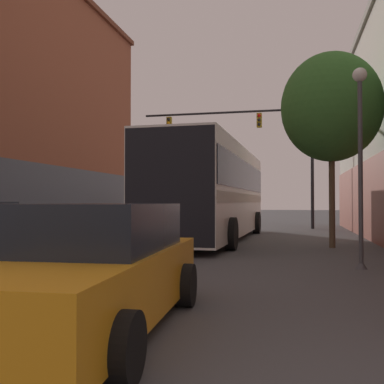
{
  "coord_description": "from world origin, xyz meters",
  "views": [
    {
      "loc": [
        4.67,
        -1.31,
        1.47
      ],
      "look_at": [
        1.2,
        13.92,
        1.81
      ],
      "focal_mm": 42.0,
      "sensor_mm": 36.0,
      "label": 1
    }
  ],
  "objects_px": {
    "hatchback_foreground": "(94,270)",
    "traffic_signal_gantry": "(259,138)",
    "street_lamp": "(360,152)",
    "street_tree_near": "(331,107)",
    "parked_car_left_mid": "(141,216)",
    "parked_car_left_far": "(174,213)",
    "bus": "(213,189)"
  },
  "relations": [
    {
      "from": "bus",
      "to": "street_lamp",
      "type": "relative_size",
      "value": 2.68
    },
    {
      "from": "parked_car_left_far",
      "to": "traffic_signal_gantry",
      "type": "bearing_deg",
      "value": -138.08
    },
    {
      "from": "parked_car_left_mid",
      "to": "hatchback_foreground",
      "type": "bearing_deg",
      "value": -162.02
    },
    {
      "from": "street_tree_near",
      "to": "parked_car_left_far",
      "type": "bearing_deg",
      "value": 120.07
    },
    {
      "from": "parked_car_left_mid",
      "to": "parked_car_left_far",
      "type": "bearing_deg",
      "value": -2.73
    },
    {
      "from": "parked_car_left_mid",
      "to": "traffic_signal_gantry",
      "type": "distance_m",
      "value": 8.28
    },
    {
      "from": "parked_car_left_far",
      "to": "parked_car_left_mid",
      "type": "bearing_deg",
      "value": 173.9
    },
    {
      "from": "hatchback_foreground",
      "to": "parked_car_left_mid",
      "type": "relative_size",
      "value": 1.03
    },
    {
      "from": "traffic_signal_gantry",
      "to": "parked_car_left_far",
      "type": "bearing_deg",
      "value": 135.21
    },
    {
      "from": "street_lamp",
      "to": "parked_car_left_far",
      "type": "bearing_deg",
      "value": 115.0
    },
    {
      "from": "parked_car_left_far",
      "to": "street_tree_near",
      "type": "xyz_separation_m",
      "value": [
        9.76,
        -16.85,
        3.85
      ]
    },
    {
      "from": "parked_car_left_far",
      "to": "street_lamp",
      "type": "distance_m",
      "value": 23.73
    },
    {
      "from": "bus",
      "to": "traffic_signal_gantry",
      "type": "relative_size",
      "value": 1.24
    },
    {
      "from": "hatchback_foreground",
      "to": "parked_car_left_far",
      "type": "height_order",
      "value": "hatchback_foreground"
    },
    {
      "from": "parked_car_left_mid",
      "to": "bus",
      "type": "bearing_deg",
      "value": -144.32
    },
    {
      "from": "street_lamp",
      "to": "hatchback_foreground",
      "type": "bearing_deg",
      "value": -123.29
    },
    {
      "from": "hatchback_foreground",
      "to": "street_tree_near",
      "type": "xyz_separation_m",
      "value": [
        3.44,
        10.19,
        3.82
      ]
    },
    {
      "from": "bus",
      "to": "hatchback_foreground",
      "type": "distance_m",
      "value": 12.49
    },
    {
      "from": "bus",
      "to": "parked_car_left_far",
      "type": "bearing_deg",
      "value": 22.02
    },
    {
      "from": "street_lamp",
      "to": "street_tree_near",
      "type": "bearing_deg",
      "value": 92.99
    },
    {
      "from": "parked_car_left_far",
      "to": "street_tree_near",
      "type": "distance_m",
      "value": 19.85
    },
    {
      "from": "parked_car_left_mid",
      "to": "parked_car_left_far",
      "type": "relative_size",
      "value": 0.97
    },
    {
      "from": "hatchback_foreground",
      "to": "traffic_signal_gantry",
      "type": "bearing_deg",
      "value": -4.15
    },
    {
      "from": "hatchback_foreground",
      "to": "parked_car_left_far",
      "type": "relative_size",
      "value": 1.0
    },
    {
      "from": "bus",
      "to": "traffic_signal_gantry",
      "type": "height_order",
      "value": "traffic_signal_gantry"
    },
    {
      "from": "bus",
      "to": "parked_car_left_far",
      "type": "distance_m",
      "value": 15.7
    },
    {
      "from": "parked_car_left_far",
      "to": "street_tree_near",
      "type": "relative_size",
      "value": 0.72
    },
    {
      "from": "traffic_signal_gantry",
      "to": "street_tree_near",
      "type": "height_order",
      "value": "traffic_signal_gantry"
    },
    {
      "from": "street_lamp",
      "to": "street_tree_near",
      "type": "xyz_separation_m",
      "value": [
        -0.24,
        4.59,
        1.95
      ]
    },
    {
      "from": "parked_car_left_mid",
      "to": "street_lamp",
      "type": "relative_size",
      "value": 0.98
    },
    {
      "from": "bus",
      "to": "parked_car_left_mid",
      "type": "xyz_separation_m",
      "value": [
        -5.83,
        8.14,
        -1.36
      ]
    },
    {
      "from": "bus",
      "to": "street_lamp",
      "type": "bearing_deg",
      "value": -145.19
    }
  ]
}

